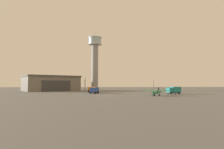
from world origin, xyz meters
TOP-DOWN VIEW (x-y plane):
  - ground_plane at (0.00, 0.00)m, footprint 400.00×400.00m
  - control_tower at (-4.60, 66.38)m, footprint 9.87×9.87m
  - hangar at (-32.50, 54.46)m, footprint 38.87×35.07m
  - airplane_green at (18.63, -0.57)m, footprint 9.37×7.86m
  - truck_box_blue at (-4.43, 18.00)m, footprint 4.42×6.34m
  - truck_fuel_tanker_orange at (-5.58, 33.36)m, footprint 5.36×5.61m
  - truck_box_teal at (29.93, 10.04)m, footprint 6.37×4.19m
  - light_post_west at (34.20, 51.80)m, footprint 0.44×0.44m
  - light_post_east at (-11.22, 54.56)m, footprint 0.44×0.44m
  - light_post_north at (-10.25, 48.67)m, footprint 0.44×0.44m
  - traffic_cone_near_left at (-0.09, 3.17)m, footprint 0.36×0.36m
  - traffic_cone_near_right at (-20.20, 4.59)m, footprint 0.36×0.36m
  - traffic_cone_mid_apron at (8.91, -6.26)m, footprint 0.36×0.36m

SIDE VIEW (x-z plane):
  - ground_plane at x=0.00m, z-range 0.00..0.00m
  - traffic_cone_near_right at x=-20.20m, z-range 0.00..0.62m
  - traffic_cone_mid_apron at x=8.91m, z-range 0.00..0.66m
  - traffic_cone_near_left at x=-0.09m, z-range 0.00..0.69m
  - airplane_green at x=18.63m, z-range -0.10..2.94m
  - truck_box_blue at x=-4.43m, z-range 0.20..2.97m
  - truck_fuel_tanker_orange at x=-5.58m, z-range 0.19..3.07m
  - truck_box_teal at x=29.93m, z-range 0.18..3.34m
  - light_post_east at x=-11.22m, z-range 0.80..8.41m
  - light_post_west at x=34.20m, z-range 0.81..8.82m
  - hangar at x=-32.50m, z-range 0.02..9.67m
  - light_post_north at x=-10.25m, z-range 0.84..10.17m
  - control_tower at x=-4.60m, z-range 2.56..44.84m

